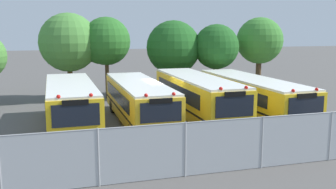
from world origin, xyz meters
TOP-DOWN VIEW (x-y plane):
  - ground_plane at (0.00, 0.00)m, footprint 160.00×160.00m
  - school_bus_0 at (-5.54, -0.17)m, footprint 2.66×9.40m
  - school_bus_1 at (-1.73, 0.05)m, footprint 2.51×9.96m
  - school_bus_2 at (1.78, -0.20)m, footprint 2.49×10.17m
  - school_bus_3 at (5.43, -0.06)m, footprint 2.77×10.99m
  - tree_1 at (-5.24, 9.11)m, footprint 4.47×4.47m
  - tree_2 at (-2.58, 8.64)m, footprint 3.77×3.72m
  - tree_3 at (2.98, 8.31)m, footprint 4.35×4.35m
  - tree_4 at (6.10, 7.13)m, footprint 3.58×3.58m
  - tree_5 at (10.35, 7.86)m, footprint 3.89×3.89m
  - chainlink_fence at (-0.20, -8.47)m, footprint 15.86×0.07m
  - traffic_cone at (-2.68, -6.73)m, footprint 0.51×0.51m

SIDE VIEW (x-z plane):
  - ground_plane at x=0.00m, z-range 0.00..0.00m
  - traffic_cone at x=-2.68m, z-range 0.00..0.67m
  - chainlink_fence at x=-0.20m, z-range 0.04..2.12m
  - school_bus_3 at x=5.43m, z-range 0.07..2.59m
  - school_bus_1 at x=-1.73m, z-range 0.07..2.61m
  - school_bus_0 at x=-5.54m, z-range 0.07..2.72m
  - school_bus_2 at x=1.78m, z-range 0.07..2.82m
  - tree_3 at x=2.98m, z-range 0.85..6.93m
  - tree_4 at x=6.10m, z-range 1.18..6.96m
  - tree_1 at x=-5.24m, z-range 0.98..7.60m
  - tree_2 at x=-2.58m, z-range 1.19..7.51m
  - tree_5 at x=10.35m, z-range 1.27..7.63m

